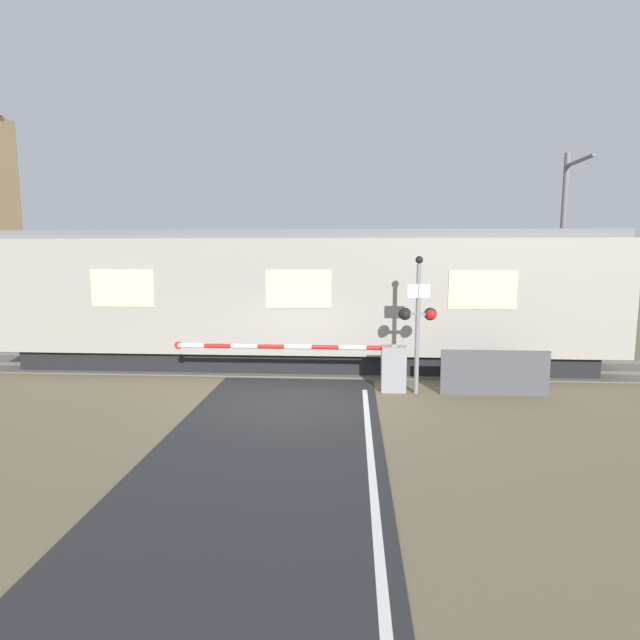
# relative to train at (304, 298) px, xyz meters

# --- Properties ---
(ground_plane) EXTENTS (80.00, 80.00, 0.00)m
(ground_plane) POSITION_rel_train_xyz_m (0.03, -3.77, -2.06)
(ground_plane) COLOR #6B6047
(track_bed) EXTENTS (36.00, 3.20, 0.13)m
(track_bed) POSITION_rel_train_xyz_m (0.03, 0.00, -2.04)
(track_bed) COLOR #666056
(track_bed) RESTS_ON ground_plane
(train) EXTENTS (17.75, 3.05, 4.03)m
(train) POSITION_rel_train_xyz_m (0.00, 0.00, 0.00)
(train) COLOR black
(train) RESTS_ON ground_plane
(crossing_barrier) EXTENTS (5.81, 0.44, 1.18)m
(crossing_barrier) POSITION_rel_train_xyz_m (1.99, -2.75, -1.40)
(crossing_barrier) COLOR gray
(crossing_barrier) RESTS_ON ground_plane
(signal_post) EXTENTS (0.91, 0.26, 3.33)m
(signal_post) POSITION_rel_train_xyz_m (3.03, -2.93, -0.17)
(signal_post) COLOR gray
(signal_post) RESTS_ON ground_plane
(catenary_pole) EXTENTS (0.20, 1.90, 6.58)m
(catenary_pole) POSITION_rel_train_xyz_m (8.30, 2.04, 1.38)
(catenary_pole) COLOR slate
(catenary_pole) RESTS_ON ground_plane
(roadside_fence) EXTENTS (2.56, 0.06, 1.10)m
(roadside_fence) POSITION_rel_train_xyz_m (4.87, -2.98, -1.51)
(roadside_fence) COLOR #4C4C51
(roadside_fence) RESTS_ON ground_plane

